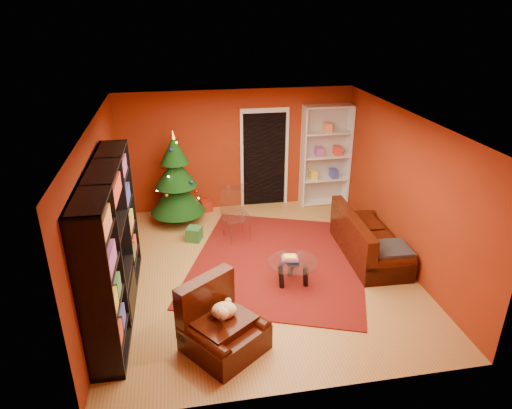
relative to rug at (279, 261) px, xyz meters
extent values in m
cube|color=olive|center=(-0.38, -0.20, -0.03)|extent=(5.00, 5.50, 0.05)
cube|color=silver|center=(-0.38, -0.20, 2.62)|extent=(5.00, 5.50, 0.05)
cube|color=maroon|center=(-0.38, 2.57, 1.29)|extent=(5.00, 0.05, 2.60)
cube|color=maroon|center=(-2.91, -0.20, 1.29)|extent=(0.05, 5.50, 2.60)
cube|color=maroon|center=(2.14, -0.20, 1.29)|extent=(0.05, 5.50, 2.60)
cube|color=maroon|center=(0.00, 0.00, 0.00)|extent=(3.92, 4.21, 0.02)
cube|color=#23682E|center=(-1.44, 1.06, 0.12)|extent=(0.35, 0.35, 0.27)
cube|color=maroon|center=(-1.10, 2.39, 0.11)|extent=(0.27, 0.27, 0.23)
camera|label=1|loc=(-1.63, -6.83, 4.22)|focal=32.00mm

